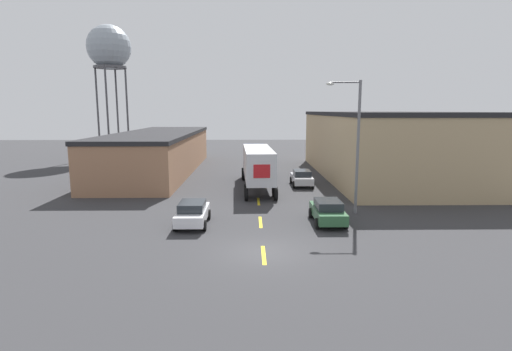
# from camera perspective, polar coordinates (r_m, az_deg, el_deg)

# --- Properties ---
(ground_plane) EXTENTS (160.00, 160.00, 0.00)m
(ground_plane) POSITION_cam_1_polar(r_m,az_deg,el_deg) (21.03, 1.06, -10.88)
(ground_plane) COLOR #333335
(road_centerline) EXTENTS (0.20, 14.74, 0.01)m
(road_centerline) POSITION_cam_1_polar(r_m,az_deg,el_deg) (26.36, 0.65, -6.67)
(road_centerline) COLOR yellow
(road_centerline) RESTS_ON ground_plane
(warehouse_left) EXTENTS (8.40, 29.37, 4.73)m
(warehouse_left) POSITION_cam_1_polar(r_m,az_deg,el_deg) (48.89, -13.74, 3.30)
(warehouse_left) COLOR #9E7051
(warehouse_left) RESTS_ON ground_plane
(warehouse_right) EXTENTS (13.48, 27.99, 7.10)m
(warehouse_right) POSITION_cam_1_polar(r_m,az_deg,el_deg) (46.32, 17.76, 4.27)
(warehouse_right) COLOR tan
(warehouse_right) RESTS_ON ground_plane
(semi_truck) EXTENTS (3.16, 13.23, 3.88)m
(semi_truck) POSITION_cam_1_polar(r_m,az_deg,el_deg) (37.78, 0.13, 1.85)
(semi_truck) COLOR navy
(semi_truck) RESTS_ON ground_plane
(parked_car_right_near) EXTENTS (1.99, 4.22, 1.54)m
(parked_car_right_near) POSITION_cam_1_polar(r_m,az_deg,el_deg) (26.35, 10.21, -5.02)
(parked_car_right_near) COLOR #2D5B38
(parked_car_right_near) RESTS_ON ground_plane
(parked_car_right_far) EXTENTS (1.99, 4.22, 1.54)m
(parked_car_right_far) POSITION_cam_1_polar(r_m,az_deg,el_deg) (38.99, 6.55, -0.29)
(parked_car_right_far) COLOR silver
(parked_car_right_far) RESTS_ON ground_plane
(parked_car_left_near) EXTENTS (1.99, 4.22, 1.54)m
(parked_car_left_near) POSITION_cam_1_polar(r_m,az_deg,el_deg) (25.85, -9.05, -5.27)
(parked_car_left_near) COLOR silver
(parked_car_left_near) RESTS_ON ground_plane
(water_tower) EXTENTS (6.38, 6.38, 19.71)m
(water_tower) POSITION_cam_1_polar(r_m,az_deg,el_deg) (65.69, -20.27, 16.65)
(water_tower) COLOR #47474C
(water_tower) RESTS_ON ground_plane
(street_lamp) EXTENTS (2.43, 0.32, 9.28)m
(street_lamp) POSITION_cam_1_polar(r_m,az_deg,el_deg) (28.50, 13.91, 5.08)
(street_lamp) COLOR slate
(street_lamp) RESTS_ON ground_plane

